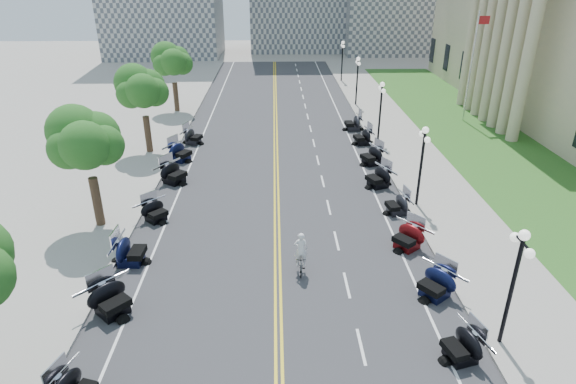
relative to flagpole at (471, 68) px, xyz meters
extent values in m
plane|color=gray|center=(-18.00, -22.00, -5.00)|extent=(160.00, 160.00, 0.00)
cube|color=#333335|center=(-18.00, -12.00, -5.00)|extent=(16.00, 90.00, 0.01)
cube|color=yellow|center=(-18.12, -12.00, -4.99)|extent=(0.12, 90.00, 0.00)
cube|color=yellow|center=(-17.88, -12.00, -4.99)|extent=(0.12, 90.00, 0.00)
cube|color=white|center=(-11.60, -12.00, -4.99)|extent=(0.12, 90.00, 0.00)
cube|color=white|center=(-24.40, -12.00, -4.99)|extent=(0.12, 90.00, 0.00)
cube|color=white|center=(-14.80, -30.00, -4.99)|extent=(0.12, 2.00, 0.00)
cube|color=white|center=(-14.80, -26.00, -4.99)|extent=(0.12, 2.00, 0.00)
cube|color=white|center=(-14.80, -22.00, -4.99)|extent=(0.12, 2.00, 0.00)
cube|color=white|center=(-14.80, -18.00, -4.99)|extent=(0.12, 2.00, 0.00)
cube|color=white|center=(-14.80, -14.00, -4.99)|extent=(0.12, 2.00, 0.00)
cube|color=white|center=(-14.80, -10.00, -4.99)|extent=(0.12, 2.00, 0.00)
cube|color=white|center=(-14.80, -6.00, -4.99)|extent=(0.12, 2.00, 0.00)
cube|color=white|center=(-14.80, -2.00, -4.99)|extent=(0.12, 2.00, 0.00)
cube|color=white|center=(-14.80, 2.00, -4.99)|extent=(0.12, 2.00, 0.00)
cube|color=white|center=(-14.80, 6.00, -4.99)|extent=(0.12, 2.00, 0.00)
cube|color=white|center=(-14.80, 10.00, -4.99)|extent=(0.12, 2.00, 0.00)
cube|color=white|center=(-14.80, 14.00, -4.99)|extent=(0.12, 2.00, 0.00)
cube|color=white|center=(-14.80, 18.00, -4.99)|extent=(0.12, 2.00, 0.00)
cube|color=white|center=(-14.80, 22.00, -4.99)|extent=(0.12, 2.00, 0.00)
cube|color=white|center=(-14.80, 26.00, -4.99)|extent=(0.12, 2.00, 0.00)
cube|color=white|center=(-14.80, 30.00, -4.99)|extent=(0.12, 2.00, 0.00)
cube|color=#9E9991|center=(-7.50, -12.00, -4.92)|extent=(5.00, 90.00, 0.15)
cube|color=#9E9991|center=(-28.50, -12.00, -4.92)|extent=(5.00, 90.00, 0.15)
cube|color=#356023|center=(-0.50, -4.00, -4.95)|extent=(9.00, 60.00, 0.10)
imported|color=#A51414|center=(-16.89, -24.84, -4.52)|extent=(0.49, 1.61, 0.96)
imported|color=silver|center=(-16.89, -24.84, -3.14)|extent=(0.65, 0.43, 1.79)
camera|label=1|loc=(-18.04, -44.29, 8.33)|focal=30.00mm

